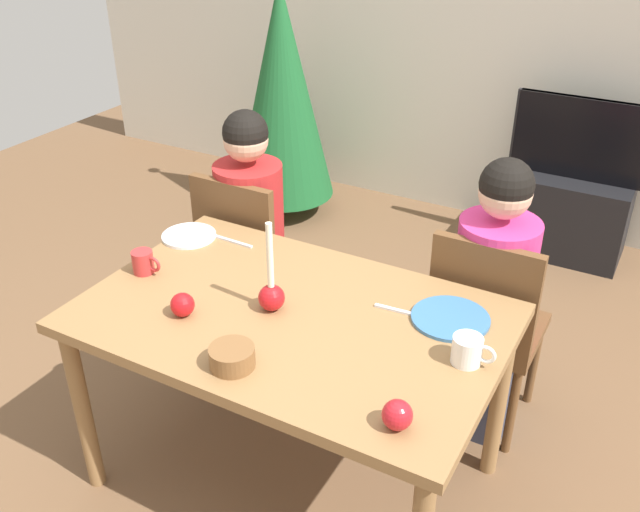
# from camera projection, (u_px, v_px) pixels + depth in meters

# --- Properties ---
(ground_plane) EXTENTS (7.68, 7.68, 0.00)m
(ground_plane) POSITION_uv_depth(u_px,v_px,m) (295.00, 475.00, 2.70)
(ground_plane) COLOR brown
(back_wall) EXTENTS (6.40, 0.10, 2.60)m
(back_wall) POSITION_uv_depth(u_px,v_px,m) (522.00, 11.00, 4.03)
(back_wall) COLOR beige
(back_wall) RESTS_ON ground
(dining_table) EXTENTS (1.40, 0.90, 0.75)m
(dining_table) POSITION_uv_depth(u_px,v_px,m) (291.00, 334.00, 2.37)
(dining_table) COLOR olive
(dining_table) RESTS_ON ground
(chair_left) EXTENTS (0.40, 0.40, 0.90)m
(chair_left) POSITION_uv_depth(u_px,v_px,m) (248.00, 254.00, 3.16)
(chair_left) COLOR brown
(chair_left) RESTS_ON ground
(chair_right) EXTENTS (0.40, 0.40, 0.90)m
(chair_right) POSITION_uv_depth(u_px,v_px,m) (485.00, 322.00, 2.70)
(chair_right) COLOR brown
(chair_right) RESTS_ON ground
(person_left_child) EXTENTS (0.30, 0.30, 1.17)m
(person_left_child) POSITION_uv_depth(u_px,v_px,m) (251.00, 240.00, 3.16)
(person_left_child) COLOR #33384C
(person_left_child) RESTS_ON ground
(person_right_child) EXTENTS (0.30, 0.30, 1.17)m
(person_right_child) POSITION_uv_depth(u_px,v_px,m) (489.00, 306.00, 2.69)
(person_right_child) COLOR #33384C
(person_right_child) RESTS_ON ground
(tv_stand) EXTENTS (0.64, 0.40, 0.48)m
(tv_stand) POSITION_uv_depth(u_px,v_px,m) (569.00, 215.00, 4.11)
(tv_stand) COLOR black
(tv_stand) RESTS_ON ground
(tv) EXTENTS (0.79, 0.05, 0.46)m
(tv) POSITION_uv_depth(u_px,v_px,m) (584.00, 139.00, 3.88)
(tv) COLOR black
(tv) RESTS_ON tv_stand
(christmas_tree) EXTENTS (0.64, 0.64, 1.57)m
(christmas_tree) POSITION_uv_depth(u_px,v_px,m) (282.00, 91.00, 4.32)
(christmas_tree) COLOR brown
(christmas_tree) RESTS_ON ground
(candle_centerpiece) EXTENTS (0.09, 0.09, 0.32)m
(candle_centerpiece) POSITION_uv_depth(u_px,v_px,m) (271.00, 292.00, 2.32)
(candle_centerpiece) COLOR red
(candle_centerpiece) RESTS_ON dining_table
(plate_left) EXTENTS (0.22, 0.22, 0.01)m
(plate_left) POSITION_uv_depth(u_px,v_px,m) (189.00, 236.00, 2.79)
(plate_left) COLOR silver
(plate_left) RESTS_ON dining_table
(plate_right) EXTENTS (0.26, 0.26, 0.01)m
(plate_right) POSITION_uv_depth(u_px,v_px,m) (450.00, 318.00, 2.29)
(plate_right) COLOR teal
(plate_right) RESTS_ON dining_table
(mug_left) EXTENTS (0.12, 0.08, 0.09)m
(mug_left) POSITION_uv_depth(u_px,v_px,m) (144.00, 262.00, 2.54)
(mug_left) COLOR #B72D2D
(mug_left) RESTS_ON dining_table
(mug_right) EXTENTS (0.13, 0.09, 0.09)m
(mug_right) POSITION_uv_depth(u_px,v_px,m) (468.00, 350.00, 2.08)
(mug_right) COLOR white
(mug_right) RESTS_ON dining_table
(fork_left) EXTENTS (0.18, 0.02, 0.01)m
(fork_left) POSITION_uv_depth(u_px,v_px,m) (233.00, 241.00, 2.76)
(fork_left) COLOR silver
(fork_left) RESTS_ON dining_table
(fork_right) EXTENTS (0.18, 0.03, 0.01)m
(fork_right) POSITION_uv_depth(u_px,v_px,m) (400.00, 311.00, 2.33)
(fork_right) COLOR silver
(fork_right) RESTS_ON dining_table
(bowl_walnuts) EXTENTS (0.14, 0.14, 0.06)m
(bowl_walnuts) POSITION_uv_depth(u_px,v_px,m) (232.00, 357.00, 2.07)
(bowl_walnuts) COLOR brown
(bowl_walnuts) RESTS_ON dining_table
(apple_near_candle) EXTENTS (0.08, 0.08, 0.08)m
(apple_near_candle) POSITION_uv_depth(u_px,v_px,m) (183.00, 305.00, 2.30)
(apple_near_candle) COLOR red
(apple_near_candle) RESTS_ON dining_table
(apple_by_left_plate) EXTENTS (0.08, 0.08, 0.08)m
(apple_by_left_plate) POSITION_uv_depth(u_px,v_px,m) (397.00, 415.00, 1.84)
(apple_by_left_plate) COLOR red
(apple_by_left_plate) RESTS_ON dining_table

